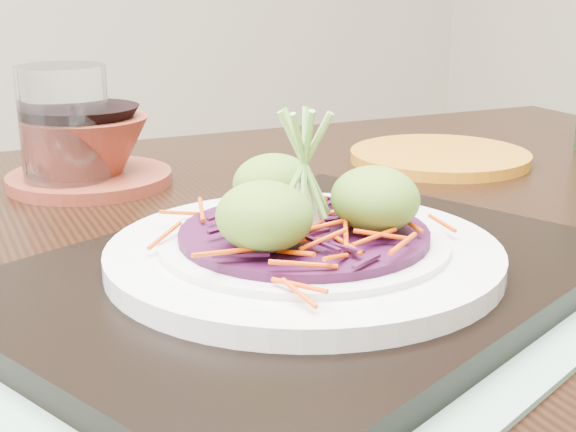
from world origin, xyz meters
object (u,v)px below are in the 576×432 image
dining_table (245,383)px  white_plate (304,253)px  water_glass (65,129)px  terracotta_bowl_set (88,155)px  yellow_plate (440,156)px  serving_tray (304,278)px

dining_table → white_plate: bearing=-87.4°
water_glass → terracotta_bowl_set: bearing=23.9°
white_plate → water_glass: 0.33m
dining_table → yellow_plate: bearing=31.1°
white_plate → water_glass: bearing=101.3°
white_plate → terracotta_bowl_set: (-0.04, 0.33, 0.00)m
serving_tray → yellow_plate: bearing=19.5°
water_glass → dining_table: bearing=-74.0°
serving_tray → terracotta_bowl_set: 0.33m
dining_table → white_plate: size_ratio=5.51×
yellow_plate → water_glass: bearing=168.8°
serving_tray → white_plate: size_ratio=1.54×
white_plate → terracotta_bowl_set: terracotta_bowl_set is taller
white_plate → yellow_plate: (0.30, 0.25, -0.02)m
white_plate → terracotta_bowl_set: size_ratio=1.33×
white_plate → terracotta_bowl_set: bearing=97.3°
serving_tray → dining_table: bearing=69.4°
yellow_plate → white_plate: bearing=-140.9°
terracotta_bowl_set → water_glass: bearing=-156.1°
white_plate → water_glass: size_ratio=2.12×
dining_table → yellow_plate: (0.30, 0.16, 0.11)m
serving_tray → white_plate: (0.00, 0.00, 0.02)m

